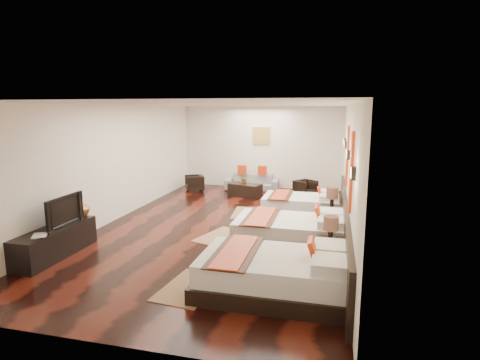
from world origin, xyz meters
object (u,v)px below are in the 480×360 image
(tv, at_px, (60,211))
(table_plant, at_px, (244,179))
(nightstand_b, at_px, (331,216))
(sofa, at_px, (252,182))
(bed_far, at_px, (302,205))
(armchair_left, at_px, (194,183))
(coffee_table, at_px, (245,190))
(book, at_px, (32,236))
(tv_console, at_px, (56,242))
(armchair_right, at_px, (305,188))
(bed_mid, at_px, (292,232))
(bed_near, at_px, (277,274))
(nightstand_a, at_px, (330,251))
(figurine, at_px, (80,208))

(tv, relative_size, table_plant, 3.34)
(nightstand_b, height_order, sofa, nightstand_b)
(bed_far, distance_m, armchair_left, 4.33)
(bed_far, distance_m, coffee_table, 2.62)
(book, relative_size, sofa, 0.17)
(nightstand_b, height_order, armchair_left, nightstand_b)
(armchair_left, bearing_deg, bed_far, 30.84)
(bed_far, distance_m, tv, 5.66)
(tv_console, relative_size, table_plant, 5.98)
(tv_console, bearing_deg, coffee_table, 68.30)
(book, bearing_deg, armchair_right, 58.08)
(armchair_left, relative_size, armchair_right, 1.00)
(armchair_right, bearing_deg, book, -172.78)
(book, distance_m, coffee_table, 6.69)
(coffee_table, height_order, table_plant, table_plant)
(nightstand_b, bearing_deg, armchair_left, 143.44)
(book, relative_size, coffee_table, 0.30)
(nightstand_b, distance_m, tv_console, 5.68)
(bed_mid, bearing_deg, tv_console, -159.60)
(tv, bearing_deg, coffee_table, -22.74)
(bed_near, height_order, table_plant, bed_near)
(book, bearing_deg, nightstand_a, 12.63)
(tv, bearing_deg, book, 174.78)
(tv, distance_m, coffee_table, 6.06)
(bed_mid, bearing_deg, bed_far, 90.08)
(tv_console, relative_size, book, 5.91)
(bed_near, height_order, bed_far, bed_near)
(tv_console, bearing_deg, bed_mid, 20.40)
(bed_mid, xyz_separation_m, tv_console, (-4.20, -1.56, -0.02))
(armchair_left, height_order, coffee_table, armchair_left)
(nightstand_b, relative_size, table_plant, 3.30)
(nightstand_a, relative_size, tv_console, 0.52)
(bed_near, xyz_separation_m, book, (-4.20, -0.07, 0.26))
(bed_mid, bearing_deg, nightstand_b, 58.77)
(bed_near, distance_m, book, 4.21)
(sofa, bearing_deg, bed_far, -60.20)
(figurine, distance_m, table_plant, 5.51)
(nightstand_b, height_order, tv, tv)
(table_plant, bearing_deg, bed_near, -72.71)
(bed_far, bearing_deg, coffee_table, 136.96)
(armchair_right, relative_size, coffee_table, 0.59)
(bed_near, xyz_separation_m, tv, (-4.15, 0.61, 0.54))
(tv, xyz_separation_m, armchair_left, (0.40, 5.99, -0.57))
(tv_console, height_order, armchair_right, tv_console)
(table_plant, bearing_deg, armchair_right, 8.62)
(armchair_right, bearing_deg, sofa, 108.43)
(bed_mid, distance_m, nightstand_b, 1.44)
(bed_mid, xyz_separation_m, tv, (-4.15, -1.43, 0.54))
(tv_console, relative_size, tv, 1.79)
(nightstand_a, bearing_deg, sofa, 113.18)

